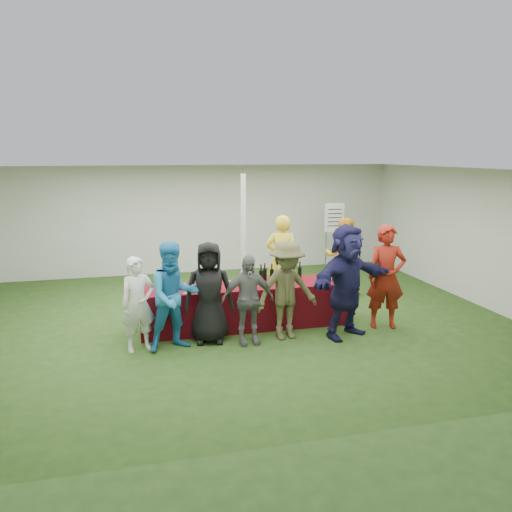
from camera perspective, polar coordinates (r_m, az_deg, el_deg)
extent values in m
plane|color=#284719|center=(9.15, -2.82, -7.40)|extent=(60.00, 60.00, 0.00)
plane|color=white|center=(12.70, -6.43, 4.20)|extent=(10.00, 0.00, 10.00)
plane|color=white|center=(5.06, 6.00, -7.30)|extent=(10.00, 0.00, 10.00)
plane|color=white|center=(10.91, 23.81, 2.05)|extent=(0.00, 8.00, 8.00)
plane|color=white|center=(8.65, -3.00, 9.75)|extent=(10.00, 10.00, 0.00)
cylinder|color=silver|center=(10.06, -1.44, 2.30)|extent=(0.10, 0.10, 2.70)
cube|color=#64080D|center=(8.76, -1.27, -5.68)|extent=(3.60, 0.80, 0.75)
cylinder|color=black|center=(8.79, 0.57, -2.34)|extent=(0.07, 0.07, 0.22)
cylinder|color=black|center=(8.75, 0.57, -1.39)|extent=(0.03, 0.03, 0.08)
cylinder|color=maroon|center=(8.74, 0.57, -1.05)|extent=(0.03, 0.03, 0.02)
cylinder|color=black|center=(8.90, 1.01, -2.16)|extent=(0.07, 0.07, 0.22)
cylinder|color=black|center=(8.87, 1.01, -1.22)|extent=(0.03, 0.03, 0.08)
cylinder|color=maroon|center=(8.85, 1.01, -0.89)|extent=(0.03, 0.03, 0.02)
cylinder|color=black|center=(8.85, 1.81, -2.24)|extent=(0.07, 0.07, 0.22)
cylinder|color=black|center=(8.82, 1.82, -1.29)|extent=(0.03, 0.03, 0.08)
cylinder|color=maroon|center=(8.81, 1.82, -0.96)|extent=(0.03, 0.03, 0.02)
cylinder|color=black|center=(8.96, 3.10, -2.08)|extent=(0.07, 0.07, 0.22)
cylinder|color=black|center=(8.93, 3.11, -1.14)|extent=(0.03, 0.03, 0.08)
cylinder|color=maroon|center=(8.92, 3.11, -0.81)|extent=(0.03, 0.03, 0.02)
cylinder|color=black|center=(8.97, 3.47, -2.07)|extent=(0.07, 0.07, 0.22)
cylinder|color=black|center=(8.93, 3.48, -1.14)|extent=(0.03, 0.03, 0.08)
cylinder|color=maroon|center=(8.92, 3.48, -0.81)|extent=(0.03, 0.03, 0.02)
cylinder|color=black|center=(9.02, 4.24, -2.01)|extent=(0.07, 0.07, 0.22)
cylinder|color=black|center=(8.98, 4.25, -1.08)|extent=(0.03, 0.03, 0.08)
cylinder|color=maroon|center=(8.97, 4.26, -0.75)|extent=(0.03, 0.03, 0.02)
cylinder|color=black|center=(9.06, 5.02, -1.96)|extent=(0.07, 0.07, 0.22)
cylinder|color=black|center=(9.02, 5.04, -1.03)|extent=(0.03, 0.03, 0.08)
cylinder|color=maroon|center=(9.01, 5.04, -0.71)|extent=(0.03, 0.03, 0.02)
cylinder|color=silver|center=(8.23, -10.71, -4.30)|extent=(0.06, 0.06, 0.00)
cylinder|color=silver|center=(8.22, -10.72, -4.04)|extent=(0.01, 0.01, 0.07)
cylinder|color=silver|center=(8.20, -10.74, -3.50)|extent=(0.06, 0.06, 0.08)
cylinder|color=#46070E|center=(8.20, -10.73, -3.70)|extent=(0.05, 0.05, 0.02)
cylinder|color=silver|center=(8.22, -8.11, -4.24)|extent=(0.06, 0.06, 0.00)
cylinder|color=silver|center=(8.21, -8.12, -3.97)|extent=(0.01, 0.01, 0.07)
cylinder|color=silver|center=(8.18, -8.14, -3.43)|extent=(0.06, 0.06, 0.08)
cylinder|color=silver|center=(8.29, -6.26, -4.05)|extent=(0.06, 0.06, 0.00)
cylinder|color=silver|center=(8.28, -6.26, -3.78)|extent=(0.01, 0.01, 0.07)
cylinder|color=silver|center=(8.26, -6.27, -3.25)|extent=(0.06, 0.06, 0.08)
cylinder|color=silver|center=(8.34, -3.03, -3.89)|extent=(0.06, 0.06, 0.00)
cylinder|color=silver|center=(8.33, -3.04, -3.63)|extent=(0.01, 0.01, 0.07)
cylinder|color=silver|center=(8.31, -3.04, -3.10)|extent=(0.06, 0.06, 0.08)
cylinder|color=silver|center=(8.82, 7.55, -3.12)|extent=(0.06, 0.06, 0.00)
cylinder|color=silver|center=(8.81, 7.56, -2.87)|extent=(0.01, 0.01, 0.07)
cylinder|color=silver|center=(8.79, 7.57, -2.37)|extent=(0.06, 0.06, 0.08)
cylinder|color=#46070E|center=(8.79, 7.56, -2.56)|extent=(0.05, 0.05, 0.02)
cylinder|color=silver|center=(8.70, -1.66, -2.55)|extent=(0.07, 0.07, 0.20)
cylinder|color=silver|center=(8.67, -1.67, -1.82)|extent=(0.03, 0.03, 0.03)
cube|color=white|center=(9.15, 8.13, -2.50)|extent=(0.25, 0.18, 0.03)
cylinder|color=slate|center=(8.94, 9.44, -2.39)|extent=(0.24, 0.24, 0.18)
cylinder|color=slate|center=(12.39, 7.97, 0.22)|extent=(0.02, 0.02, 1.10)
cylinder|color=slate|center=(12.55, 9.66, 0.31)|extent=(0.02, 0.02, 1.10)
cube|color=white|center=(12.32, 8.95, 4.37)|extent=(0.50, 0.02, 0.70)
cube|color=black|center=(12.29, 9.01, 5.29)|extent=(0.36, 0.01, 0.02)
cube|color=black|center=(12.30, 8.99, 4.82)|extent=(0.36, 0.01, 0.02)
cube|color=black|center=(12.31, 8.98, 4.36)|extent=(0.36, 0.01, 0.02)
cube|color=black|center=(12.32, 8.96, 3.90)|extent=(0.36, 0.01, 0.02)
cube|color=black|center=(12.34, 8.95, 3.44)|extent=(0.36, 0.01, 0.02)
imported|color=yellow|center=(10.07, 2.98, -0.34)|extent=(0.77, 0.65, 1.79)
imported|color=gold|center=(10.79, 9.93, -0.04)|extent=(1.02, 0.97, 1.66)
imported|color=white|center=(7.82, -13.31, -5.39)|extent=(0.62, 0.49, 1.47)
imported|color=#247DB9|center=(7.73, -9.34, -4.57)|extent=(0.95, 0.82, 1.69)
imported|color=black|center=(7.97, -5.38, -4.18)|extent=(0.87, 0.63, 1.63)
imported|color=slate|center=(7.89, -0.96, -5.00)|extent=(0.86, 0.38, 1.45)
imported|color=#4B4A2A|center=(8.09, 3.53, -3.95)|extent=(1.12, 0.75, 1.62)
imported|color=#191840|center=(8.28, 10.32, -2.82)|extent=(1.82, 1.23, 1.89)
imported|color=maroon|center=(8.86, 14.65, -2.33)|extent=(0.74, 0.57, 1.80)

